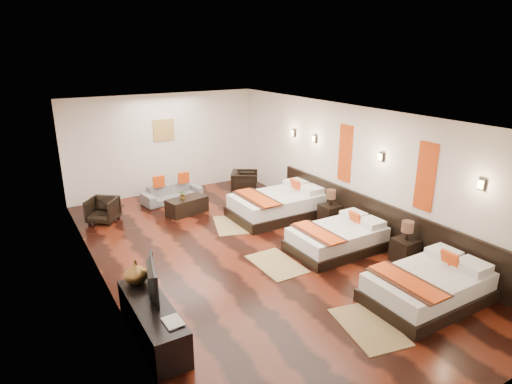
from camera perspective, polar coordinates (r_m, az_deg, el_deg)
floor at (r=8.89m, az=-1.07°, el=-8.11°), size 5.50×9.50×0.01m
ceiling at (r=8.04m, az=-1.19°, el=10.05°), size 5.50×9.50×0.01m
back_wall at (r=12.58m, az=-11.97°, el=6.21°), size 5.50×0.01×2.80m
left_wall at (r=7.47m, az=-19.80°, el=-2.82°), size 0.01×9.50×2.80m
right_wall at (r=9.95m, az=12.79°, el=2.98°), size 0.01×9.50×2.80m
headboard_panel at (r=9.68m, az=15.44°, el=-3.60°), size 0.08×6.60×0.90m
bed_near at (r=7.78m, az=21.80°, el=-11.44°), size 2.04×1.28×0.78m
bed_mid at (r=9.11m, az=10.74°, el=-5.98°), size 1.95×1.23×0.75m
bed_far at (r=10.72m, az=3.01°, el=-1.65°), size 2.28×1.44×0.87m
nightstand_a at (r=8.92m, az=19.03°, el=-6.96°), size 0.43×0.43×0.85m
nightstand_b at (r=10.36m, az=9.69°, el=-2.62°), size 0.43×0.43×0.85m
jute_mat_near at (r=6.99m, az=14.61°, el=-16.76°), size 0.97×1.33×0.01m
jute_mat_mid at (r=8.49m, az=2.71°, el=-9.43°), size 0.75×1.20×0.01m
jute_mat_far at (r=10.27m, az=-3.23°, el=-4.33°), size 1.09×1.38×0.01m
tv_console at (r=6.59m, az=-13.46°, el=-16.22°), size 0.50×1.80×0.55m
tv at (r=6.53m, az=-14.06°, el=-11.14°), size 0.32×0.89×0.51m
book at (r=5.98m, az=-11.93°, el=-16.72°), size 0.24×0.31×0.03m
figurine at (r=6.93m, az=-15.53°, el=-10.09°), size 0.41×0.41×0.38m
sofa at (r=11.97m, az=-10.98°, el=-0.13°), size 1.66×0.82×0.46m
armchair_left at (r=10.96m, az=-19.52°, el=-2.26°), size 0.91×0.91×0.60m
armchair_right at (r=12.32m, az=-1.50°, el=1.24°), size 1.01×1.00×0.67m
coffee_table at (r=11.05m, az=-9.08°, el=-1.78°), size 1.08×0.70×0.40m
table_plant at (r=10.90m, az=-9.63°, el=-0.31°), size 0.26×0.25×0.24m
orange_panel_a at (r=8.64m, az=21.43°, el=1.89°), size 0.04×0.40×1.30m
orange_panel_b at (r=10.07m, az=11.66°, el=5.01°), size 0.04×0.40×1.30m
sconce_near at (r=7.98m, az=27.56°, el=0.90°), size 0.07×0.12×0.18m
sconce_mid at (r=9.26m, az=16.15°, el=4.46°), size 0.07×0.12×0.18m
sconce_far at (r=10.84m, az=7.71°, el=6.97°), size 0.07×0.12×0.18m
sconce_lounge at (r=11.55m, az=4.94°, el=7.76°), size 0.07×0.12×0.18m
gold_artwork at (r=12.48m, az=-12.06°, el=7.99°), size 0.60×0.04×0.60m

